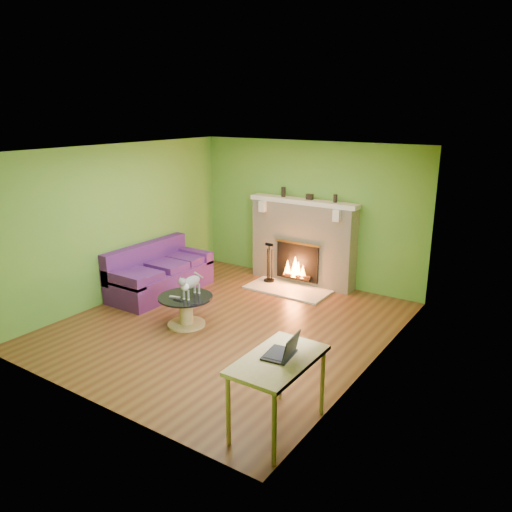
# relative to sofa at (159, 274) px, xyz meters

# --- Properties ---
(floor) EXTENTS (5.00, 5.00, 0.00)m
(floor) POSITION_rel_sofa_xyz_m (1.86, -0.45, -0.33)
(floor) COLOR #552D18
(floor) RESTS_ON ground
(ceiling) EXTENTS (5.00, 5.00, 0.00)m
(ceiling) POSITION_rel_sofa_xyz_m (1.86, -0.45, 2.27)
(ceiling) COLOR white
(ceiling) RESTS_ON wall_back
(wall_back) EXTENTS (5.00, 0.00, 5.00)m
(wall_back) POSITION_rel_sofa_xyz_m (1.86, 2.05, 0.97)
(wall_back) COLOR #5D9831
(wall_back) RESTS_ON floor
(wall_front) EXTENTS (5.00, 0.00, 5.00)m
(wall_front) POSITION_rel_sofa_xyz_m (1.86, -2.95, 0.97)
(wall_front) COLOR #5D9831
(wall_front) RESTS_ON floor
(wall_left) EXTENTS (0.00, 5.00, 5.00)m
(wall_left) POSITION_rel_sofa_xyz_m (-0.39, -0.45, 0.97)
(wall_left) COLOR #5D9831
(wall_left) RESTS_ON floor
(wall_right) EXTENTS (0.00, 5.00, 5.00)m
(wall_right) POSITION_rel_sofa_xyz_m (4.11, -0.45, 0.97)
(wall_right) COLOR #5D9831
(wall_right) RESTS_ON floor
(window_frame) EXTENTS (0.00, 1.20, 1.20)m
(window_frame) POSITION_rel_sofa_xyz_m (4.10, -1.35, 1.22)
(window_frame) COLOR silver
(window_frame) RESTS_ON wall_right
(window_pane) EXTENTS (0.00, 1.06, 1.06)m
(window_pane) POSITION_rel_sofa_xyz_m (4.09, -1.35, 1.22)
(window_pane) COLOR white
(window_pane) RESTS_ON wall_right
(fireplace) EXTENTS (2.10, 0.46, 1.58)m
(fireplace) POSITION_rel_sofa_xyz_m (1.86, 1.87, 0.44)
(fireplace) COLOR #C0B89F
(fireplace) RESTS_ON floor
(hearth) EXTENTS (1.50, 0.75, 0.03)m
(hearth) POSITION_rel_sofa_xyz_m (1.86, 1.35, -0.31)
(hearth) COLOR beige
(hearth) RESTS_ON floor
(mantel) EXTENTS (2.10, 0.28, 0.08)m
(mantel) POSITION_rel_sofa_xyz_m (1.86, 1.85, 1.21)
(mantel) COLOR beige
(mantel) RESTS_ON fireplace
(sofa) EXTENTS (0.88, 1.90, 0.85)m
(sofa) POSITION_rel_sofa_xyz_m (0.00, 0.00, 0.00)
(sofa) COLOR #4C1B68
(sofa) RESTS_ON floor
(coffee_table) EXTENTS (0.81, 0.81, 0.46)m
(coffee_table) POSITION_rel_sofa_xyz_m (1.35, -0.81, -0.06)
(coffee_table) COLOR tan
(coffee_table) RESTS_ON floor
(desk) EXTENTS (0.62, 1.07, 0.79)m
(desk) POSITION_rel_sofa_xyz_m (3.81, -2.21, 0.37)
(desk) COLOR tan
(desk) RESTS_ON floor
(cat) EXTENTS (0.31, 0.62, 0.37)m
(cat) POSITION_rel_sofa_xyz_m (1.43, -0.76, 0.32)
(cat) COLOR slate
(cat) RESTS_ON coffee_table
(remote_silver) EXTENTS (0.18, 0.09, 0.02)m
(remote_silver) POSITION_rel_sofa_xyz_m (1.25, -0.93, 0.14)
(remote_silver) COLOR gray
(remote_silver) RESTS_ON coffee_table
(remote_black) EXTENTS (0.16, 0.04, 0.02)m
(remote_black) POSITION_rel_sofa_xyz_m (1.37, -0.99, 0.14)
(remote_black) COLOR black
(remote_black) RESTS_ON coffee_table
(laptop) EXTENTS (0.35, 0.38, 0.26)m
(laptop) POSITION_rel_sofa_xyz_m (3.79, -2.16, 0.60)
(laptop) COLOR black
(laptop) RESTS_ON desk
(fire_tools) EXTENTS (0.20, 0.20, 0.74)m
(fire_tools) POSITION_rel_sofa_xyz_m (1.36, 1.50, 0.07)
(fire_tools) COLOR black
(fire_tools) RESTS_ON hearth
(mantel_vase_left) EXTENTS (0.08, 0.08, 0.18)m
(mantel_vase_left) POSITION_rel_sofa_xyz_m (1.43, 1.88, 1.34)
(mantel_vase_left) COLOR black
(mantel_vase_left) RESTS_ON mantel
(mantel_vase_right) EXTENTS (0.07, 0.07, 0.14)m
(mantel_vase_right) POSITION_rel_sofa_xyz_m (2.47, 1.88, 1.32)
(mantel_vase_right) COLOR black
(mantel_vase_right) RESTS_ON mantel
(mantel_box) EXTENTS (0.12, 0.08, 0.10)m
(mantel_box) POSITION_rel_sofa_xyz_m (1.97, 1.88, 1.30)
(mantel_box) COLOR black
(mantel_box) RESTS_ON mantel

